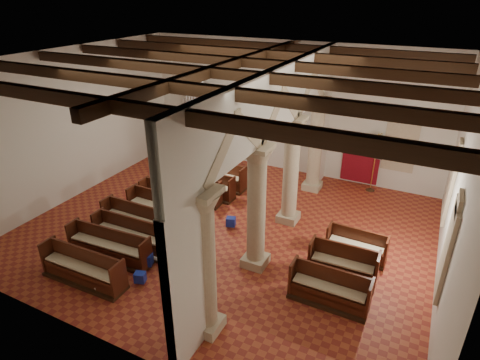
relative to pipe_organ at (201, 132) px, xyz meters
name	(u,v)px	position (x,y,z in m)	size (l,w,h in m)	color
floor	(228,228)	(4.50, -5.50, -1.37)	(14.00, 14.00, 0.00)	#9E3E22
ceiling	(225,61)	(4.50, -5.50, 4.63)	(14.00, 14.00, 0.00)	#322010
wall_back	(289,109)	(4.50, 0.50, 1.63)	(14.00, 0.02, 6.00)	silver
wall_front	(95,244)	(4.50, -11.50, 1.63)	(14.00, 0.02, 6.00)	silver
wall_left	(75,124)	(-2.50, -5.50, 1.63)	(0.02, 12.00, 6.00)	silver
wall_right	(458,196)	(11.50, -5.50, 1.63)	(0.02, 12.00, 6.00)	silver
ceiling_beams	(225,67)	(4.50, -5.50, 4.45)	(13.80, 11.80, 0.30)	#311C0F
arcade	(277,145)	(6.30, -5.50, 2.19)	(0.90, 11.90, 6.00)	#C2B290
window_right_a	(449,250)	(11.48, -7.00, 0.83)	(0.03, 1.00, 2.20)	#377C5C
window_right_b	(452,185)	(11.48, -3.00, 0.83)	(0.03, 1.00, 2.20)	#377C5C
window_back	(401,142)	(9.50, 0.48, 0.83)	(1.00, 0.03, 2.20)	#377C5C
pipe_organ	(201,132)	(0.00, 0.00, 0.00)	(2.10, 0.85, 4.40)	#311C0F
lectern	(233,164)	(2.46, -1.18, -0.89)	(0.51, 0.52, 1.17)	#3E2613
dossal_curtain	(361,160)	(8.00, 0.42, -0.21)	(1.80, 0.07, 2.17)	maroon
processional_banner	(373,173)	(8.63, -0.01, -0.54)	(0.59, 0.75, 2.63)	#311C0F
hymnal_box_a	(140,277)	(3.64, -9.40, -1.11)	(0.31, 0.25, 0.31)	#153595
hymnal_box_b	(147,260)	(3.29, -8.65, -1.09)	(0.36, 0.29, 0.36)	navy
hymnal_box_c	(231,222)	(4.60, -5.43, -1.11)	(0.33, 0.27, 0.33)	navy
tube_heater_a	(89,279)	(2.23, -10.06, -1.21)	(0.11, 0.11, 1.13)	white
tube_heater_b	(145,254)	(2.94, -8.31, -1.21)	(0.11, 0.11, 1.10)	white
nave_pew_0	(84,272)	(2.07, -10.05, -1.01)	(2.80, 0.78, 1.08)	#311C0F
nave_pew_1	(109,249)	(1.93, -8.83, -1.03)	(2.99, 0.86, 1.05)	#311C0F
nave_pew_2	(136,240)	(2.37, -8.03, -1.02)	(3.27, 0.78, 1.08)	#311C0F
nave_pew_3	(142,226)	(1.97, -7.25, -1.00)	(3.18, 0.77, 1.12)	#311C0F
nave_pew_4	(168,213)	(2.26, -6.11, -1.01)	(3.39, 0.79, 1.10)	#311C0F
nave_pew_5	(175,202)	(2.02, -5.29, -1.00)	(2.97, 0.81, 1.11)	#311C0F
nave_pew_6	(189,193)	(2.04, -4.32, -1.03)	(2.87, 0.81, 1.05)	#311C0F
nave_pew_7	(203,187)	(2.33, -3.62, -1.03)	(2.80, 0.71, 1.04)	#311C0F
nave_pew_8	(211,177)	(2.11, -2.62, -1.00)	(3.34, 0.87, 1.12)	#311C0F
aisle_pew_0	(329,292)	(8.85, -7.67, -1.01)	(2.22, 0.74, 1.08)	#311C0F
aisle_pew_1	(342,268)	(8.92, -6.44, -0.99)	(2.05, 0.81, 1.12)	#311C0F
aisle_pew_2	(356,249)	(9.07, -5.20, -1.04)	(1.93, 0.71, 0.99)	#311C0F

